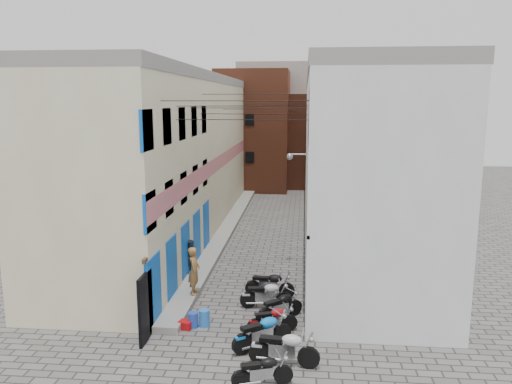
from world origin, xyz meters
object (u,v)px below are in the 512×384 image
(motorcycle_g, at_px, (270,283))
(motorcycle_b, at_px, (284,346))
(motorcycle_a, at_px, (262,370))
(water_jug_near, at_px, (193,320))
(motorcycle_d, at_px, (273,318))
(water_jug_far, at_px, (204,318))
(motorcycle_e, at_px, (280,305))
(red_crate, at_px, (186,325))
(motorcycle_f, at_px, (266,293))
(person_a, at_px, (194,271))
(motorcycle_c, at_px, (262,331))
(person_b, at_px, (192,256))

(motorcycle_g, bearing_deg, motorcycle_b, 13.64)
(motorcycle_a, xyz_separation_m, water_jug_near, (-2.61, 3.28, -0.23))
(motorcycle_d, bearing_deg, motorcycle_g, 166.79)
(motorcycle_d, distance_m, water_jug_far, 2.34)
(motorcycle_e, bearing_deg, water_jug_far, -112.70)
(motorcycle_b, relative_size, motorcycle_d, 1.21)
(motorcycle_g, distance_m, water_jug_near, 3.76)
(water_jug_far, relative_size, red_crate, 1.31)
(motorcycle_d, relative_size, motorcycle_g, 0.88)
(motorcycle_f, distance_m, person_a, 2.88)
(motorcycle_a, relative_size, person_a, 0.92)
(motorcycle_f, bearing_deg, motorcycle_b, 5.17)
(motorcycle_b, xyz_separation_m, motorcycle_c, (-0.70, 0.94, -0.00))
(person_a, bearing_deg, motorcycle_e, -118.30)
(water_jug_near, bearing_deg, motorcycle_g, 50.72)
(motorcycle_b, relative_size, motorcycle_e, 1.12)
(motorcycle_a, distance_m, red_crate, 4.26)
(person_b, relative_size, water_jug_far, 2.51)
(person_b, height_order, water_jug_far, person_b)
(person_a, height_order, water_jug_near, person_a)
(motorcycle_b, height_order, motorcycle_c, motorcycle_b)
(motorcycle_d, distance_m, water_jug_near, 2.69)
(motorcycle_d, relative_size, water_jug_far, 3.00)
(motorcycle_c, xyz_separation_m, motorcycle_d, (0.24, 1.13, -0.10))
(motorcycle_b, height_order, water_jug_near, motorcycle_b)
(motorcycle_b, height_order, water_jug_far, motorcycle_b)
(motorcycle_f, distance_m, water_jug_far, 2.61)
(motorcycle_d, xyz_separation_m, motorcycle_f, (-0.36, 1.95, 0.06))
(motorcycle_d, bearing_deg, person_b, -160.86)
(motorcycle_a, relative_size, motorcycle_e, 0.92)
(motorcycle_a, xyz_separation_m, motorcycle_d, (0.07, 3.18, 0.00))
(motorcycle_g, height_order, person_b, person_b)
(motorcycle_e, relative_size, person_a, 1.00)
(person_b, bearing_deg, red_crate, -149.38)
(motorcycle_a, xyz_separation_m, motorcycle_c, (-0.17, 2.05, 0.11))
(motorcycle_e, height_order, person_a, person_a)
(motorcycle_c, xyz_separation_m, motorcycle_g, (-0.06, 4.13, -0.03))
(motorcycle_c, bearing_deg, red_crate, -147.96)
(motorcycle_a, bearing_deg, motorcycle_f, 165.14)
(motorcycle_e, distance_m, motorcycle_f, 1.12)
(water_jug_near, relative_size, water_jug_far, 0.92)
(motorcycle_f, bearing_deg, motorcycle_d, 4.10)
(person_b, xyz_separation_m, water_jug_far, (1.46, -4.58, -0.68))
(motorcycle_e, bearing_deg, motorcycle_a, -42.84)
(motorcycle_d, height_order, person_a, person_a)
(person_b, height_order, water_jug_near, person_b)
(motorcycle_a, distance_m, person_b, 8.84)
(water_jug_far, bearing_deg, motorcycle_d, -6.01)
(motorcycle_e, distance_m, motorcycle_g, 2.07)
(motorcycle_f, distance_m, water_jug_near, 2.98)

